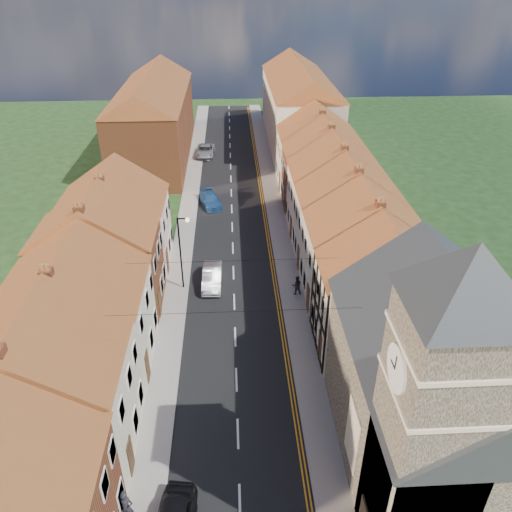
# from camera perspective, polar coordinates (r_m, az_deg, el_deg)

# --- Properties ---
(road) EXTENTS (7.00, 90.00, 0.02)m
(road) POSITION_cam_1_polar(r_m,az_deg,el_deg) (47.54, -2.73, 3.33)
(road) COLOR black
(road) RESTS_ON ground
(pavement_left) EXTENTS (1.80, 90.00, 0.12)m
(pavement_left) POSITION_cam_1_polar(r_m,az_deg,el_deg) (47.72, -8.03, 3.22)
(pavement_left) COLOR #AEA59E
(pavement_left) RESTS_ON ground
(pavement_right) EXTENTS (1.80, 90.00, 0.12)m
(pavement_right) POSITION_cam_1_polar(r_m,az_deg,el_deg) (47.72, 2.56, 3.51)
(pavement_right) COLOR #AEA59E
(pavement_right) RESTS_ON ground
(church) EXTENTS (11.25, 14.25, 15.20)m
(church) POSITION_cam_1_polar(r_m,az_deg,el_deg) (24.24, 21.17, -13.53)
(church) COLOR #2F2521
(church) RESTS_ON ground
(cottage_r_tudor) EXTENTS (8.30, 5.20, 9.00)m
(cottage_r_tudor) POSITION_cam_1_polar(r_m,az_deg,el_deg) (31.80, 14.45, -3.72)
(cottage_r_tudor) COLOR white
(cottage_r_tudor) RESTS_ON ground
(cottage_r_white_near) EXTENTS (8.30, 6.00, 9.00)m
(cottage_r_white_near) POSITION_cam_1_polar(r_m,az_deg,el_deg) (36.17, 12.23, 1.14)
(cottage_r_white_near) COLOR #B0AFA6
(cottage_r_white_near) RESTS_ON ground
(cottage_r_cream_mid) EXTENTS (8.30, 5.20, 9.00)m
(cottage_r_cream_mid) POSITION_cam_1_polar(r_m,az_deg,el_deg) (40.79, 10.45, 4.93)
(cottage_r_cream_mid) COLOR #B0AFA6
(cottage_r_cream_mid) RESTS_ON ground
(cottage_r_pink) EXTENTS (8.30, 6.00, 9.00)m
(cottage_r_pink) POSITION_cam_1_polar(r_m,az_deg,el_deg) (45.58, 9.03, 7.91)
(cottage_r_pink) COLOR #FBD4C6
(cottage_r_pink) RESTS_ON ground
(cottage_r_white_far) EXTENTS (8.30, 5.20, 9.00)m
(cottage_r_white_far) POSITION_cam_1_polar(r_m,az_deg,el_deg) (50.50, 7.86, 10.33)
(cottage_r_white_far) COLOR brown
(cottage_r_white_far) RESTS_ON ground
(cottage_r_cream_far) EXTENTS (8.30, 6.00, 9.00)m
(cottage_r_cream_far) POSITION_cam_1_polar(r_m,az_deg,el_deg) (55.50, 6.89, 12.31)
(cottage_r_cream_far) COLOR white
(cottage_r_cream_far) RESTS_ON ground
(cottage_l_cream) EXTENTS (8.30, 6.30, 9.10)m
(cottage_l_cream) POSITION_cam_1_polar(r_m,az_deg,el_deg) (26.58, -23.35, -13.50)
(cottage_l_cream) COLOR white
(cottage_l_cream) RESTS_ON ground
(cottage_l_white) EXTENTS (8.30, 6.90, 8.80)m
(cottage_l_white) POSITION_cam_1_polar(r_m,az_deg,el_deg) (31.29, -19.87, -5.59)
(cottage_l_white) COLOR white
(cottage_l_white) RESTS_ON ground
(cottage_l_brick_mid) EXTENTS (8.30, 5.70, 9.10)m
(cottage_l_brick_mid) POSITION_cam_1_polar(r_m,az_deg,el_deg) (36.11, -17.58, 0.36)
(cottage_l_brick_mid) COLOR brown
(cottage_l_brick_mid) RESTS_ON ground
(cottage_l_pink) EXTENTS (8.30, 6.30, 8.80)m
(cottage_l_pink) POSITION_cam_1_polar(r_m,az_deg,el_deg) (41.15, -15.87, 4.29)
(cottage_l_pink) COLOR #FBD4C6
(cottage_l_pink) RESTS_ON ground
(block_right_far) EXTENTS (8.30, 24.20, 10.50)m
(block_right_far) POSITION_cam_1_polar(r_m,az_deg,el_deg) (69.80, 4.89, 16.99)
(block_right_far) COLOR white
(block_right_far) RESTS_ON ground
(block_left_far) EXTENTS (8.30, 24.20, 10.50)m
(block_left_far) POSITION_cam_1_polar(r_m,az_deg,el_deg) (65.01, -11.62, 15.45)
(block_left_far) COLOR brown
(block_left_far) RESTS_ON ground
(lamppost) EXTENTS (0.88, 0.15, 6.00)m
(lamppost) POSITION_cam_1_polar(r_m,az_deg,el_deg) (37.27, -8.54, 0.82)
(lamppost) COLOR black
(lamppost) RESTS_ON pavement_left
(car_mid) EXTENTS (1.56, 4.16, 1.36)m
(car_mid) POSITION_cam_1_polar(r_m,az_deg,el_deg) (38.97, -5.03, -2.41)
(car_mid) COLOR #BABBC3
(car_mid) RESTS_ON ground
(car_far) EXTENTS (2.73, 4.55, 1.23)m
(car_far) POSITION_cam_1_polar(r_m,az_deg,el_deg) (51.84, -5.21, 6.43)
(car_far) COLOR navy
(car_far) RESTS_ON ground
(car_distant) EXTENTS (2.48, 4.95, 1.35)m
(car_distant) POSITION_cam_1_polar(r_m,az_deg,el_deg) (65.78, -5.82, 11.87)
(car_distant) COLOR #A2A3A9
(car_distant) RESTS_ON ground
(pedestrian_left) EXTENTS (0.72, 0.50, 1.88)m
(pedestrian_left) POSITION_cam_1_polar(r_m,az_deg,el_deg) (25.50, -14.64, -26.00)
(pedestrian_left) COLOR black
(pedestrian_left) RESTS_ON pavement_left
(pedestrian_right) EXTENTS (0.77, 0.61, 1.55)m
(pedestrian_right) POSITION_cam_1_polar(r_m,az_deg,el_deg) (37.63, 4.67, -3.34)
(pedestrian_right) COLOR black
(pedestrian_right) RESTS_ON pavement_right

